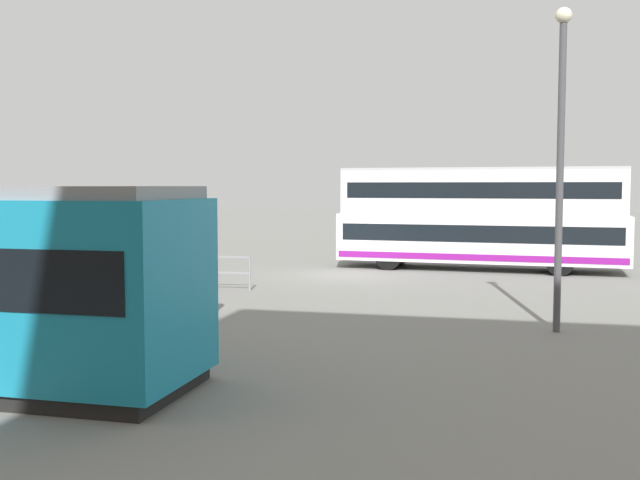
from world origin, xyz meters
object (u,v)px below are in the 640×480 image
at_px(double_decker_bus, 480,218).
at_px(info_sign, 27,231).
at_px(pedestrian_near_railing, 189,260).
at_px(street_lamp, 561,145).
at_px(pedestrian_crossing, 205,280).

bearing_deg(double_decker_bus, info_sign, 26.83).
bearing_deg(info_sign, pedestrian_near_railing, 168.66).
xyz_separation_m(pedestrian_near_railing, street_lamp, (-10.56, 3.34, 3.15)).
xyz_separation_m(info_sign, street_lamp, (-17.26, 4.68, 2.46)).
height_order(pedestrian_near_railing, pedestrian_crossing, pedestrian_near_railing).
xyz_separation_m(double_decker_bus, info_sign, (14.86, 7.52, -0.32)).
xyz_separation_m(pedestrian_near_railing, info_sign, (6.70, -1.34, 0.70)).
bearing_deg(double_decker_bus, street_lamp, 101.10).
height_order(pedestrian_crossing, info_sign, info_sign).
height_order(double_decker_bus, pedestrian_crossing, double_decker_bus).
bearing_deg(info_sign, double_decker_bus, -153.17).
relative_size(pedestrian_near_railing, street_lamp, 0.24).
relative_size(double_decker_bus, street_lamp, 1.54).
bearing_deg(street_lamp, double_decker_bus, -78.90).
height_order(pedestrian_near_railing, street_lamp, street_lamp).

